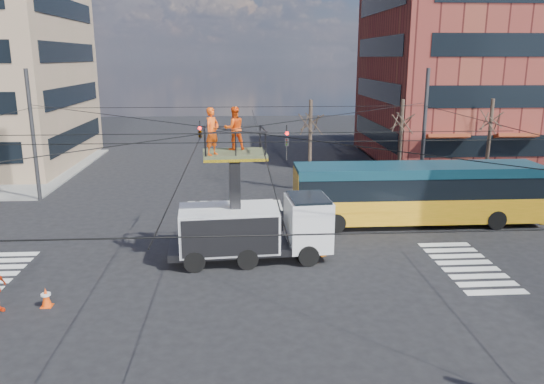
{
  "coord_description": "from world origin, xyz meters",
  "views": [
    {
      "loc": [
        0.35,
        -20.53,
        8.64
      ],
      "look_at": [
        1.78,
        2.05,
        2.87
      ],
      "focal_mm": 35.0,
      "sensor_mm": 36.0,
      "label": 1
    }
  ],
  "objects_px": {
    "flagger": "(322,235)",
    "utility_truck": "(254,212)",
    "city_bus": "(417,192)",
    "traffic_cone": "(46,297)"
  },
  "relations": [
    {
      "from": "flagger",
      "to": "utility_truck",
      "type": "bearing_deg",
      "value": -103.97
    },
    {
      "from": "utility_truck",
      "to": "flagger",
      "type": "distance_m",
      "value": 3.26
    },
    {
      "from": "utility_truck",
      "to": "city_bus",
      "type": "bearing_deg",
      "value": 22.96
    },
    {
      "from": "city_bus",
      "to": "flagger",
      "type": "bearing_deg",
      "value": -142.6
    },
    {
      "from": "utility_truck",
      "to": "city_bus",
      "type": "xyz_separation_m",
      "value": [
        8.73,
        4.49,
        -0.41
      ]
    },
    {
      "from": "city_bus",
      "to": "flagger",
      "type": "relative_size",
      "value": 6.67
    },
    {
      "from": "utility_truck",
      "to": "traffic_cone",
      "type": "distance_m",
      "value": 8.81
    },
    {
      "from": "traffic_cone",
      "to": "flagger",
      "type": "bearing_deg",
      "value": 22.38
    },
    {
      "from": "utility_truck",
      "to": "flagger",
      "type": "bearing_deg",
      "value": -1.61
    },
    {
      "from": "utility_truck",
      "to": "city_bus",
      "type": "distance_m",
      "value": 9.83
    }
  ]
}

